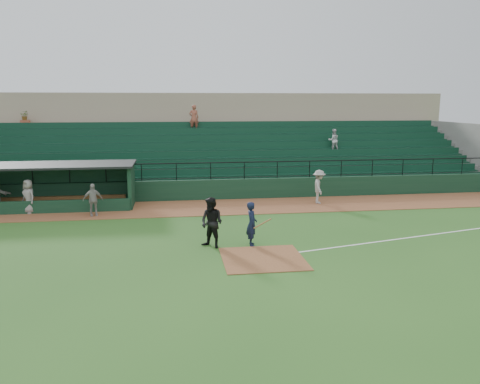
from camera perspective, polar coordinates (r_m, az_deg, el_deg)
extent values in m
plane|color=#28551B|center=(18.77, 2.17, -7.02)|extent=(90.00, 90.00, 0.00)
cube|color=brown|center=(26.41, -0.92, -1.76)|extent=(40.00, 4.00, 0.03)
cube|color=brown|center=(17.83, 2.75, -7.94)|extent=(3.00, 3.00, 0.03)
cube|color=white|center=(22.61, 22.04, -4.71)|extent=(17.49, 4.44, 0.01)
cube|color=#10311E|center=(28.44, -1.48, 0.34)|extent=(36.00, 0.35, 1.20)
cylinder|color=black|center=(28.19, -1.50, 3.54)|extent=(36.00, 0.06, 0.06)
cube|color=slate|center=(33.08, -2.48, 3.89)|extent=(36.00, 9.00, 3.60)
cube|color=#0E3623|center=(32.53, -2.40, 4.58)|extent=(34.56, 8.00, 4.05)
cube|color=slate|center=(39.18, 24.80, 4.42)|extent=(0.35, 9.50, 4.20)
cube|color=gray|center=(39.40, -3.44, 7.02)|extent=(38.00, 3.00, 6.40)
cube|color=slate|center=(37.38, -3.19, 7.59)|extent=(36.00, 2.00, 0.20)
cylinder|color=#A55138|center=(38.60, -24.22, 7.37)|extent=(0.70, 0.70, 0.60)
imported|color=#2D5923|center=(38.58, -24.29, 8.30)|extent=(0.59, 0.51, 0.66)
imported|color=silver|center=(34.50, 11.10, 6.07)|extent=(0.78, 0.61, 1.60)
imported|color=#9D4E39|center=(35.54, -5.52, 8.78)|extent=(0.70, 0.46, 1.91)
cube|color=#10311E|center=(29.10, -20.98, 0.96)|extent=(8.50, 0.20, 2.30)
cube|color=#10311E|center=(27.17, -12.81, 0.76)|extent=(0.20, 2.60, 2.30)
cube|color=black|center=(27.68, -21.73, 2.98)|extent=(8.90, 3.20, 0.12)
cube|color=olive|center=(28.87, -21.03, -0.93)|extent=(7.65, 0.40, 0.50)
cube|color=#10311E|center=(26.71, -22.09, -1.68)|extent=(8.50, 0.12, 0.70)
imported|color=black|center=(19.20, 1.41, -3.82)|extent=(0.45, 0.67, 1.80)
cylinder|color=olive|center=(19.06, 2.70, -3.77)|extent=(0.79, 0.34, 0.35)
imported|color=black|center=(18.94, -3.39, -3.68)|extent=(1.24, 1.22, 2.02)
imported|color=#9E9994|center=(27.41, 9.41, 0.63)|extent=(0.94, 1.35, 1.91)
imported|color=#9D9792|center=(25.22, -17.16, -0.88)|extent=(1.04, 0.64, 1.65)
imported|color=gray|center=(26.96, -23.89, -0.49)|extent=(1.02, 0.99, 1.76)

